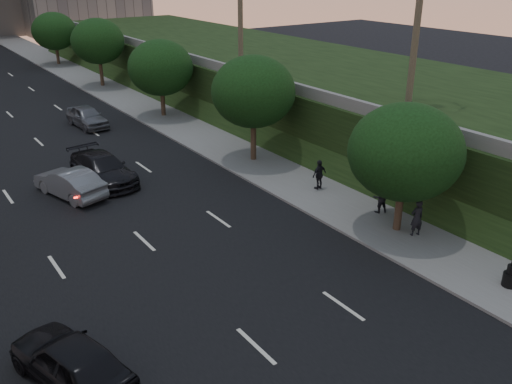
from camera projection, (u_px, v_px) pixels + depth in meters
road_surface at (47, 149)px, 37.01m from camera, size 16.00×140.00×0.02m
sidewalk_right at (180, 124)px, 42.38m from camera, size 4.50×140.00×0.15m
embankment at (312, 86)px, 46.30m from camera, size 18.00×90.00×4.00m
parapet_wall at (228, 69)px, 40.90m from camera, size 0.35×90.00×0.70m
tree_right_a at (405, 152)px, 24.29m from camera, size 5.20×5.20×6.24m
tree_right_b at (253, 92)px, 33.13m from camera, size 5.20×5.20×6.74m
tree_right_c at (161, 68)px, 43.10m from camera, size 5.20×5.20×6.24m
tree_right_d at (98, 41)px, 53.44m from camera, size 5.20×5.20×6.74m
tree_right_e at (54, 31)px, 64.92m from camera, size 5.20×5.20×6.24m
sedan_near_left at (71, 361)px, 16.37m from camera, size 3.14×5.15×1.64m
sedan_mid_left at (70, 183)px, 29.48m from camera, size 2.91×5.05×1.57m
sedan_near_right at (103, 169)px, 31.34m from camera, size 2.79×5.83×1.64m
sedan_far_right at (87, 116)px, 41.78m from camera, size 2.26×4.86×1.61m
pedestrian_a at (417, 218)px, 24.90m from camera, size 0.74×0.58×1.76m
pedestrian_b at (380, 197)px, 27.23m from camera, size 0.95×0.85×1.63m
pedestrian_c at (319, 175)px, 30.01m from camera, size 1.03×0.51×1.69m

